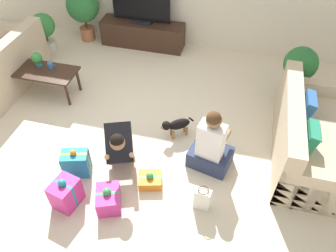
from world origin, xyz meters
TOP-DOWN VIEW (x-y plane):
  - ground_plane at (0.00, 0.00)m, footprint 16.00×16.00m
  - sofa_right at (2.39, 0.19)m, footprint 0.91×1.81m
  - coffee_table at (-1.61, 0.54)m, footprint 1.08×0.51m
  - tv_console at (-0.55, 2.35)m, footprint 1.58×0.42m
  - tv at (-0.55, 2.35)m, footprint 1.08×0.20m
  - potted_plant_corner_right at (2.25, 1.45)m, footprint 0.51×0.51m
  - potted_plant_corner_left at (-2.25, 1.73)m, footprint 0.44×0.44m
  - potted_plant_back_left at (-1.69, 2.30)m, footprint 0.61×0.61m
  - person_kneeling at (0.07, -0.51)m, footprint 0.57×0.82m
  - person_sitting at (1.19, -0.29)m, footprint 0.59×0.55m
  - dog at (0.65, 0.11)m, footprint 0.41×0.32m
  - gift_box_a at (0.53, -0.78)m, footprint 0.34×0.32m
  - gift_box_b at (0.16, -1.20)m, footprint 0.37×0.41m
  - gift_box_c at (-0.33, -1.28)m, footprint 0.32×0.36m
  - gift_box_d at (-0.41, -0.84)m, footprint 0.37×0.30m
  - gift_bag_a at (1.21, -0.95)m, footprint 0.20×0.13m
  - mug at (-1.50, 0.64)m, footprint 0.12×0.08m
  - tabletop_plant at (-1.72, 0.66)m, footprint 0.17×0.17m

SIDE VIEW (x-z plane):
  - ground_plane at x=0.00m, z-range 0.00..0.00m
  - gift_box_a at x=0.53m, z-range -0.03..0.16m
  - gift_box_b at x=0.16m, z-range -0.03..0.28m
  - gift_bag_a at x=1.21m, z-range -0.01..0.33m
  - gift_box_d at x=-0.41m, z-range -0.03..0.39m
  - gift_box_c at x=-0.33m, z-range -0.03..0.40m
  - dog at x=0.65m, z-range 0.06..0.37m
  - tv_console at x=-0.55m, z-range 0.00..0.48m
  - sofa_right at x=2.39m, z-range -0.13..0.74m
  - person_kneeling at x=0.07m, z-range -0.05..0.71m
  - person_sitting at x=1.19m, z-range -0.13..0.81m
  - coffee_table at x=-1.61m, z-range 0.17..0.60m
  - potted_plant_corner_left at x=-2.25m, z-range 0.07..0.80m
  - mug at x=-1.50m, z-range 0.44..0.53m
  - tabletop_plant at x=-1.72m, z-range 0.45..0.67m
  - potted_plant_corner_right at x=2.25m, z-range 0.14..1.01m
  - potted_plant_back_left at x=-1.69m, z-range 0.15..1.16m
  - tv at x=-0.55m, z-range 0.44..1.11m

